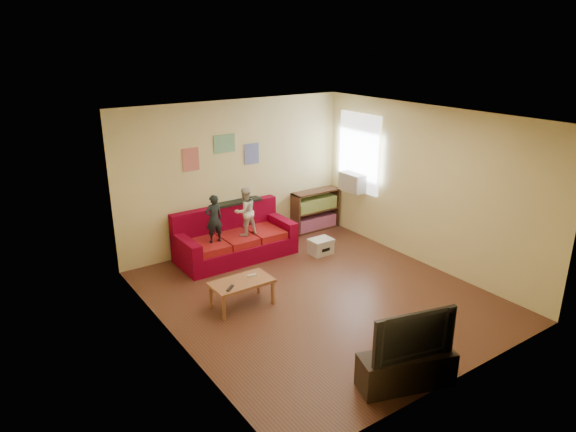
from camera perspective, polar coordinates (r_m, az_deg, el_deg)
room_shell at (r=7.38m, az=3.52°, el=0.51°), size 4.52×5.02×2.72m
sofa at (r=9.18m, az=-6.03°, el=-2.67°), size 2.07×0.95×0.91m
child_a at (r=8.65m, az=-8.23°, el=-0.30°), size 0.31×0.21×0.83m
child_b at (r=8.91m, az=-4.79°, el=0.52°), size 0.44×0.35×0.86m
coffee_table at (r=7.49m, az=-5.17°, el=-7.59°), size 0.89×0.49×0.40m
remote at (r=7.26m, az=-6.45°, el=-7.96°), size 0.17×0.15×0.02m
game_controller at (r=7.58m, az=-4.05°, el=-6.60°), size 0.14×0.05×0.03m
bookshelf at (r=10.40m, az=3.05°, el=0.43°), size 1.02×0.31×0.82m
window at (r=9.90m, az=7.89°, el=6.97°), size 0.04×1.08×1.48m
ac_unit at (r=9.96m, az=7.23°, el=3.75°), size 0.28×0.55×0.35m
artwork_left at (r=8.92m, az=-10.75°, el=6.18°), size 0.30×0.01×0.40m
artwork_center at (r=9.15m, az=-7.09°, el=7.98°), size 0.42×0.01×0.32m
artwork_right at (r=9.46m, az=-4.06°, el=6.90°), size 0.30×0.01×0.38m
file_box at (r=9.29m, az=3.66°, el=-3.39°), size 0.41×0.31×0.28m
tv_stand at (r=6.12m, az=12.98°, el=-16.31°), size 1.15×0.69×0.41m
television at (r=5.86m, az=13.35°, el=-12.40°), size 0.99×0.37×0.57m
tissue at (r=9.38m, az=3.23°, el=-3.78°), size 0.11×0.11×0.10m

